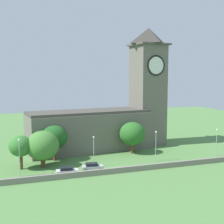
% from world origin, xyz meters
% --- Properties ---
extents(ground_plane, '(200.00, 200.00, 0.00)m').
position_xyz_m(ground_plane, '(0.00, 15.00, 0.00)').
color(ground_plane, '#517F42').
extents(church, '(40.78, 14.53, 34.00)m').
position_xyz_m(church, '(5.54, 19.45, 9.88)').
color(church, '#666056').
rests_on(church, ground).
extents(quay_barrier, '(58.41, 0.70, 1.18)m').
position_xyz_m(quay_barrier, '(0.00, -3.40, 0.59)').
color(quay_barrier, gray).
rests_on(quay_barrier, ground).
extents(car_white, '(4.65, 2.57, 1.67)m').
position_xyz_m(car_white, '(-11.44, -1.16, 0.85)').
color(car_white, silver).
rests_on(car_white, ground).
extents(car_silver, '(4.71, 2.68, 1.65)m').
position_xyz_m(car_silver, '(-5.73, 0.03, 0.84)').
color(car_silver, silver).
rests_on(car_silver, ground).
extents(streetlamp_west_end, '(0.44, 0.44, 7.73)m').
position_xyz_m(streetlamp_west_end, '(-20.61, 0.94, 5.09)').
color(streetlamp_west_end, '#9EA0A5').
rests_on(streetlamp_west_end, ground).
extents(streetlamp_west_mid, '(0.44, 0.44, 7.02)m').
position_xyz_m(streetlamp_west_mid, '(-4.75, 2.27, 4.68)').
color(streetlamp_west_mid, '#9EA0A5').
rests_on(streetlamp_west_mid, ground).
extents(streetlamp_central, '(0.44, 0.44, 7.27)m').
position_xyz_m(streetlamp_central, '(10.58, 2.37, 4.83)').
color(streetlamp_central, '#9EA0A5').
rests_on(streetlamp_central, ground).
extents(streetlamp_east_mid, '(0.44, 0.44, 6.98)m').
position_xyz_m(streetlamp_east_mid, '(27.21, 1.54, 4.66)').
color(streetlamp_east_mid, '#9EA0A5').
rests_on(streetlamp_east_mid, ground).
extents(tree_churchyard, '(6.81, 6.81, 8.28)m').
position_xyz_m(tree_churchyard, '(8.31, 11.30, 5.18)').
color(tree_churchyard, brown).
rests_on(tree_churchyard, ground).
extents(tree_by_tower, '(6.22, 6.22, 8.53)m').
position_xyz_m(tree_by_tower, '(-12.09, 10.81, 5.69)').
color(tree_by_tower, brown).
rests_on(tree_by_tower, ground).
extents(tree_riverside_east, '(7.31, 7.31, 8.18)m').
position_xyz_m(tree_riverside_east, '(-15.41, 6.13, 4.86)').
color(tree_riverside_east, brown).
rests_on(tree_riverside_east, ground).
extents(tree_riverside_west, '(5.06, 5.06, 7.43)m').
position_xyz_m(tree_riverside_west, '(-20.09, 6.07, 5.10)').
color(tree_riverside_west, brown).
rests_on(tree_riverside_west, ground).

